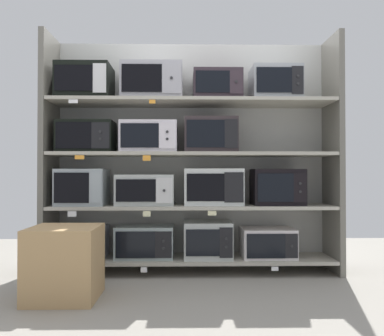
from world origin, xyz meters
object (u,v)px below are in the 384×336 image
microwave_0 (82,242)px  microwave_2 (208,239)px  microwave_4 (83,187)px  microwave_10 (210,136)px  microwave_3 (268,243)px  microwave_12 (152,83)px  microwave_7 (277,187)px  microwave_1 (145,242)px  microwave_13 (217,87)px  microwave_6 (213,187)px  microwave_8 (86,137)px  shipping_carton (65,263)px  microwave_14 (275,84)px  microwave_9 (149,137)px  microwave_11 (85,83)px  microwave_5 (145,190)px

microwave_0 → microwave_2: microwave_2 is taller
microwave_4 → microwave_10: microwave_10 is taller
microwave_2 → microwave_3: 0.56m
microwave_12 → microwave_0: bearing=-180.0°
microwave_4 → microwave_7: (1.80, 0.00, -0.00)m
microwave_1 → microwave_7: bearing=0.0°
microwave_2 → microwave_13: 1.42m
microwave_4 → microwave_6: size_ratio=0.81×
microwave_6 → microwave_12: 1.12m
microwave_8 → shipping_carton: (0.03, -0.79, -0.99)m
microwave_3 → microwave_1: bearing=180.0°
microwave_2 → microwave_7: size_ratio=0.94×
microwave_2 → microwave_6: size_ratio=0.81×
shipping_carton → microwave_0: bearing=95.0°
microwave_3 → microwave_6: size_ratio=0.90×
microwave_8 → microwave_14: 1.81m
microwave_6 → microwave_9: 0.75m
microwave_2 → microwave_4: bearing=-180.0°
microwave_1 → microwave_9: microwave_9 is taller
microwave_11 → microwave_9: bearing=-0.0°
microwave_2 → microwave_7: (0.65, -0.00, 0.48)m
microwave_3 → microwave_14: bearing=0.3°
microwave_1 → microwave_13: microwave_13 is taller
microwave_2 → microwave_7: 0.81m
microwave_14 → microwave_11: bearing=180.0°
microwave_2 → microwave_8: bearing=-180.0°
microwave_2 → shipping_carton: 1.34m
microwave_3 → microwave_4: size_ratio=1.10×
microwave_0 → microwave_14: (1.78, 0.00, 1.46)m
microwave_12 → microwave_14: 1.14m
microwave_10 → microwave_13: (0.06, 0.00, 0.45)m
microwave_7 → microwave_11: microwave_11 is taller
microwave_11 → microwave_7: bearing=-0.0°
microwave_1 → microwave_14: bearing=0.0°
microwave_5 → microwave_7: bearing=-0.0°
microwave_10 → microwave_11: 1.25m
microwave_11 → microwave_12: bearing=-0.0°
microwave_4 → microwave_10: bearing=0.0°
microwave_1 → microwave_12: size_ratio=0.94×
microwave_2 → microwave_13: (0.09, -0.00, 1.41)m
microwave_1 → microwave_10: microwave_10 is taller
microwave_12 → shipping_carton: microwave_12 is taller
microwave_13 → microwave_3: bearing=-0.0°
microwave_4 → microwave_5: size_ratio=0.83×
microwave_4 → microwave_5: (0.58, 0.00, -0.03)m
microwave_6 → microwave_11: 1.52m
microwave_3 → microwave_8: bearing=180.0°
microwave_1 → microwave_2: microwave_2 is taller
microwave_1 → microwave_7: 1.32m
microwave_4 → microwave_5: 0.58m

